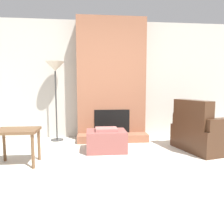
{
  "coord_description": "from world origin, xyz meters",
  "views": [
    {
      "loc": [
        -0.47,
        -2.36,
        1.13
      ],
      "look_at": [
        0.0,
        2.27,
        0.61
      ],
      "focal_mm": 35.0,
      "sensor_mm": 36.0,
      "label": 1
    }
  ],
  "objects_px": {
    "ottoman": "(106,140)",
    "side_table": "(17,135)",
    "floor_lamp_left": "(55,71)",
    "armchair": "(203,134)"
  },
  "relations": [
    {
      "from": "side_table",
      "to": "armchair",
      "type": "bearing_deg",
      "value": 8.14
    },
    {
      "from": "ottoman",
      "to": "side_table",
      "type": "distance_m",
      "value": 1.48
    },
    {
      "from": "armchair",
      "to": "floor_lamp_left",
      "type": "height_order",
      "value": "floor_lamp_left"
    },
    {
      "from": "floor_lamp_left",
      "to": "ottoman",
      "type": "bearing_deg",
      "value": -42.16
    },
    {
      "from": "ottoman",
      "to": "floor_lamp_left",
      "type": "bearing_deg",
      "value": 137.84
    },
    {
      "from": "side_table",
      "to": "floor_lamp_left",
      "type": "height_order",
      "value": "floor_lamp_left"
    },
    {
      "from": "ottoman",
      "to": "floor_lamp_left",
      "type": "distance_m",
      "value": 1.85
    },
    {
      "from": "side_table",
      "to": "floor_lamp_left",
      "type": "xyz_separation_m",
      "value": [
        0.35,
        1.46,
        1.02
      ]
    },
    {
      "from": "ottoman",
      "to": "side_table",
      "type": "relative_size",
      "value": 1.16
    },
    {
      "from": "floor_lamp_left",
      "to": "side_table",
      "type": "bearing_deg",
      "value": -103.29
    }
  ]
}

